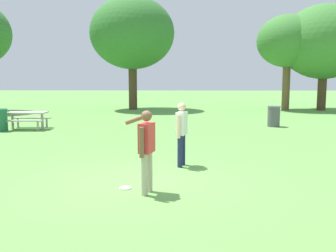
{
  "coord_description": "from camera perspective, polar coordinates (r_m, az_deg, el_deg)",
  "views": [
    {
      "loc": [
        0.88,
        -7.93,
        2.26
      ],
      "look_at": [
        0.65,
        1.93,
        1.0
      ],
      "focal_mm": 40.32,
      "sensor_mm": 36.0,
      "label": 1
    }
  ],
  "objects": [
    {
      "name": "ground_plane",
      "position": [
        8.29,
        -4.88,
        -8.57
      ],
      "size": [
        120.0,
        120.0,
        0.0
      ],
      "primitive_type": "plane",
      "color": "#609947"
    },
    {
      "name": "person_thrower",
      "position": [
        7.34,
        -3.34,
        -2.93
      ],
      "size": [
        0.63,
        0.75,
        1.64
      ],
      "color": "#B7AD93",
      "rests_on": "ground"
    },
    {
      "name": "person_catcher",
      "position": [
        9.61,
        2.06,
        -0.6
      ],
      "size": [
        0.32,
        0.59,
        1.64
      ],
      "color": "#1E234C",
      "rests_on": "ground"
    },
    {
      "name": "frisbee",
      "position": [
        7.9,
        -6.5,
        -9.31
      ],
      "size": [
        0.25,
        0.25,
        0.03
      ],
      "primitive_type": "cylinder",
      "color": "white",
      "rests_on": "ground"
    },
    {
      "name": "picnic_table_near",
      "position": [
        17.8,
        -20.51,
        1.35
      ],
      "size": [
        1.72,
        1.44,
        0.77
      ],
      "color": "#B2ADA3",
      "rests_on": "ground"
    },
    {
      "name": "trash_can_beside_table",
      "position": [
        17.57,
        -23.99,
        0.85
      ],
      "size": [
        0.59,
        0.59,
        0.96
      ],
      "color": "#1E663D",
      "rests_on": "ground"
    },
    {
      "name": "trash_can_further_along",
      "position": [
        18.24,
        15.7,
        1.43
      ],
      "size": [
        0.59,
        0.59,
        0.96
      ],
      "color": "#515156",
      "rests_on": "ground"
    },
    {
      "name": "tree_broad_center",
      "position": [
        27.36,
        -5.43,
        13.76
      ],
      "size": [
        5.93,
        5.93,
        7.9
      ],
      "color": "#4C3823",
      "rests_on": "ground"
    },
    {
      "name": "tree_far_right",
      "position": [
        28.06,
        17.65,
        12.05
      ],
      "size": [
        4.26,
        4.26,
        6.61
      ],
      "color": "brown",
      "rests_on": "ground"
    },
    {
      "name": "tree_slender_mid",
      "position": [
        28.68,
        22.56,
        11.62
      ],
      "size": [
        5.98,
        5.98,
        7.26
      ],
      "color": "#4C3823",
      "rests_on": "ground"
    }
  ]
}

